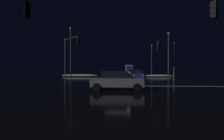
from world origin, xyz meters
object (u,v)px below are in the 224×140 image
object	(u,v)px
sedan_black	(134,73)
sedan_gray_crossing	(117,80)
sedan_silver	(132,72)
traffic_signal_ne	(167,53)
sedan_orange	(135,73)
streetlamp_left_near	(71,49)
box_truck	(129,69)
sedan_blue	(137,75)
traffic_signal_nw	(70,50)
streetlamp_right_far	(152,57)
streetlamp_right_near	(168,52)
sedan_green	(130,72)

from	to	relation	value
sedan_black	sedan_gray_crossing	distance (m)	26.82
sedan_silver	traffic_signal_ne	size ratio (longest dim) A/B	0.76
sedan_black	sedan_silver	xyz separation A→B (m)	(-0.07, 6.35, 0.00)
sedan_orange	streetlamp_left_near	distance (m)	13.64
box_truck	sedan_gray_crossing	bearing A→B (deg)	-94.40
sedan_blue	box_truck	xyz separation A→B (m)	(0.46, 32.91, 0.91)
traffic_signal_nw	sedan_orange	bearing A→B (deg)	44.27
sedan_gray_crossing	traffic_signal_ne	xyz separation A→B (m)	(7.05, 10.35, 3.17)
sedan_black	streetlamp_right_far	distance (m)	9.33
box_truck	streetlamp_right_near	bearing A→B (deg)	-79.61
streetlamp_right_near	sedan_green	bearing A→B (deg)	103.71
sedan_green	streetlamp_right_near	size ratio (longest dim) A/B	0.51
sedan_orange	streetlamp_right_far	size ratio (longest dim) A/B	0.51
streetlamp_right_near	sedan_silver	bearing A→B (deg)	109.15
traffic_signal_nw	streetlamp_left_near	xyz separation A→B (m)	(-1.84, 6.34, 0.96)
sedan_green	sedan_orange	bearing A→B (deg)	-90.70
sedan_green	sedan_black	bearing A→B (deg)	-89.82
sedan_black	sedan_gray_crossing	bearing A→B (deg)	-97.68
sedan_blue	traffic_signal_nw	bearing A→B (deg)	-161.79
sedan_orange	sedan_black	world-z (taller)	same
traffic_signal_ne	streetlamp_left_near	world-z (taller)	streetlamp_left_near
streetlamp_right_far	streetlamp_right_near	distance (m)	16.00
sedan_black	box_truck	bearing A→B (deg)	89.95
sedan_green	sedan_silver	bearing A→B (deg)	-90.22
traffic_signal_ne	box_truck	bearing A→B (deg)	95.40
sedan_orange	sedan_gray_crossing	world-z (taller)	same
sedan_black	sedan_green	xyz separation A→B (m)	(-0.04, 13.04, 0.00)
sedan_blue	streetlamp_right_far	bearing A→B (deg)	72.59
streetlamp_right_far	sedan_green	bearing A→B (deg)	129.47
sedan_orange	streetlamp_left_near	xyz separation A→B (m)	(-12.25, -3.80, 4.65)
streetlamp_right_far	streetlamp_right_near	xyz separation A→B (m)	(0.00, -16.00, -0.02)
box_truck	streetlamp_right_far	distance (m)	15.31
sedan_green	streetlamp_right_far	xyz separation A→B (m)	(5.55, -6.73, 4.11)
traffic_signal_ne	streetlamp_right_far	bearing A→B (deg)	84.83
streetlamp_right_far	streetlamp_right_near	world-z (taller)	streetlamp_right_far
sedan_orange	sedan_black	xyz separation A→B (m)	(0.27, 5.89, 0.00)
sedan_blue	box_truck	size ratio (longest dim) A/B	0.52
streetlamp_left_near	streetlamp_right_near	bearing A→B (deg)	0.00
sedan_blue	sedan_black	world-z (taller)	same
streetlamp_right_far	streetlamp_left_near	bearing A→B (deg)	-138.40
box_truck	streetlamp_right_near	distance (m)	30.60
box_truck	sedan_green	bearing A→B (deg)	-90.47
sedan_gray_crossing	streetlamp_left_near	bearing A→B (deg)	117.88
traffic_signal_nw	sedan_black	bearing A→B (deg)	56.35
sedan_gray_crossing	streetlamp_right_near	size ratio (longest dim) A/B	0.51
streetlamp_right_far	traffic_signal_ne	bearing A→B (deg)	-95.17
sedan_black	traffic_signal_ne	world-z (taller)	traffic_signal_ne
sedan_black	traffic_signal_nw	size ratio (longest dim) A/B	0.66
box_truck	traffic_signal_nw	xyz separation A→B (m)	(-10.69, -36.28, 2.78)
sedan_gray_crossing	traffic_signal_nw	xyz separation A→B (m)	(-7.09, 10.55, 3.69)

